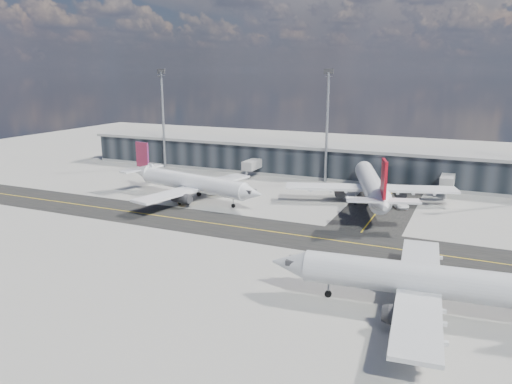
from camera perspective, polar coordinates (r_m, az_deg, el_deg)
ground at (r=88.57m, az=-1.02°, el=-5.03°), size 300.00×300.00×0.00m
taxiway_lanes at (r=96.55m, az=3.82°, el=-3.45°), size 180.00×63.00×0.03m
terminal_concourse at (r=137.73m, az=8.80°, el=3.38°), size 152.00×19.80×8.80m
floodlight_masts at (r=129.53m, az=8.13°, el=7.90°), size 102.50×0.70×28.90m
airliner_af at (r=113.50m, az=-7.45°, el=1.08°), size 39.09×33.57×11.66m
airliner_redtail at (r=110.78m, az=13.05°, el=0.76°), size 36.97×42.87×12.97m
airliner_near at (r=64.12m, az=19.65°, el=-9.64°), size 40.21×34.33×11.90m
baggage_tug at (r=109.99m, az=-8.06°, el=-0.93°), size 3.12×2.43×1.77m
service_van at (r=110.67m, az=16.09°, el=-1.32°), size 4.97×5.95×1.51m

